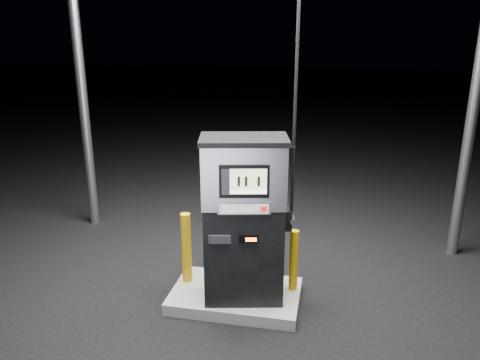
# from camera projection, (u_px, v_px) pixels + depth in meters

# --- Properties ---
(ground) EXTENTS (80.00, 80.00, 0.00)m
(ground) POSITION_uv_depth(u_px,v_px,m) (236.00, 301.00, 5.95)
(ground) COLOR black
(ground) RESTS_ON ground
(pump_island) EXTENTS (1.60, 1.00, 0.15)m
(pump_island) POSITION_uv_depth(u_px,v_px,m) (236.00, 296.00, 5.92)
(pump_island) COLOR slate
(pump_island) RESTS_ON ground
(fuel_dispenser) EXTENTS (1.16, 0.79, 4.16)m
(fuel_dispenser) POSITION_uv_depth(u_px,v_px,m) (244.00, 219.00, 5.47)
(fuel_dispenser) COLOR black
(fuel_dispenser) RESTS_ON pump_island
(bollard_left) EXTENTS (0.16, 0.16, 0.93)m
(bollard_left) POSITION_uv_depth(u_px,v_px,m) (186.00, 248.00, 6.01)
(bollard_left) COLOR #CB970B
(bollard_left) RESTS_ON pump_island
(bollard_right) EXTENTS (0.14, 0.14, 0.80)m
(bollard_right) POSITION_uv_depth(u_px,v_px,m) (294.00, 260.00, 5.82)
(bollard_right) COLOR #CB970B
(bollard_right) RESTS_ON pump_island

